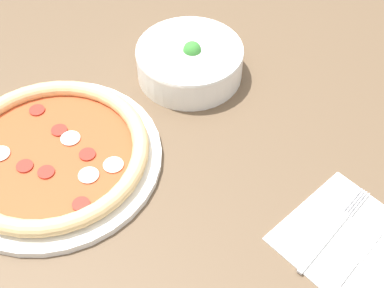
{
  "coord_description": "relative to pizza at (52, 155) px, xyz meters",
  "views": [
    {
      "loc": [
        0.51,
        -0.48,
        1.39
      ],
      "look_at": [
        0.16,
        -0.06,
        0.75
      ],
      "focal_mm": 50.0,
      "sensor_mm": 36.0,
      "label": 1
    }
  ],
  "objects": [
    {
      "name": "bowl",
      "position": [
        0.03,
        0.29,
        0.02
      ],
      "size": [
        0.19,
        0.19,
        0.08
      ],
      "color": "white",
      "rests_on": "dining_table"
    },
    {
      "name": "fork",
      "position": [
        0.4,
        0.17,
        -0.01
      ],
      "size": [
        0.02,
        0.18,
        0.0
      ],
      "rotation": [
        0.0,
        0.0,
        1.55
      ],
      "color": "silver",
      "rests_on": "napkin"
    },
    {
      "name": "ground_plane",
      "position": [
        -0.0,
        0.22,
        -0.74
      ],
      "size": [
        8.0,
        8.0,
        0.0
      ],
      "primitive_type": "plane",
      "color": "brown"
    },
    {
      "name": "knife",
      "position": [
        0.45,
        0.16,
        -0.01
      ],
      "size": [
        0.02,
        0.21,
        0.01
      ],
      "rotation": [
        0.0,
        0.0,
        1.55
      ],
      "color": "silver",
      "rests_on": "napkin"
    },
    {
      "name": "napkin",
      "position": [
        0.43,
        0.17,
        -0.02
      ],
      "size": [
        0.19,
        0.19,
        0.0
      ],
      "color": "white",
      "rests_on": "dining_table"
    },
    {
      "name": "pizza",
      "position": [
        0.0,
        0.0,
        0.0
      ],
      "size": [
        0.34,
        0.34,
        0.04
      ],
      "color": "white",
      "rests_on": "dining_table"
    },
    {
      "name": "dining_table",
      "position": [
        -0.0,
        0.22,
        -0.11
      ],
      "size": [
        1.12,
        1.08,
        0.73
      ],
      "color": "brown",
      "rests_on": "ground_plane"
    }
  ]
}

